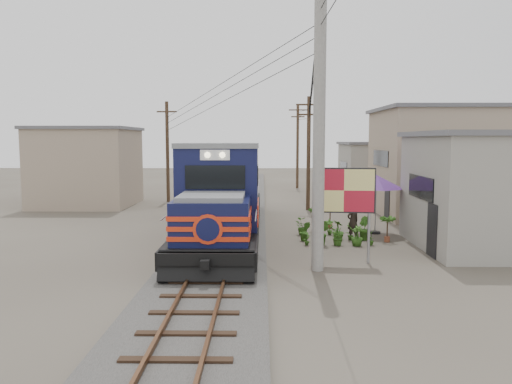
{
  "coord_description": "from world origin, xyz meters",
  "views": [
    {
      "loc": [
        1.65,
        -16.9,
        4.36
      ],
      "look_at": [
        1.39,
        3.69,
        2.2
      ],
      "focal_mm": 35.0,
      "sensor_mm": 36.0,
      "label": 1
    }
  ],
  "objects_px": {
    "billboard": "(344,193)",
    "vendor": "(353,221)",
    "market_umbrella": "(376,182)",
    "locomotive": "(226,197)"
  },
  "relations": [
    {
      "from": "billboard",
      "to": "market_umbrella",
      "type": "distance_m",
      "value": 6.08
    },
    {
      "from": "market_umbrella",
      "to": "vendor",
      "type": "distance_m",
      "value": 2.56
    },
    {
      "from": "market_umbrella",
      "to": "billboard",
      "type": "bearing_deg",
      "value": -113.29
    },
    {
      "from": "vendor",
      "to": "billboard",
      "type": "bearing_deg",
      "value": 46.43
    },
    {
      "from": "billboard",
      "to": "vendor",
      "type": "bearing_deg",
      "value": 80.39
    },
    {
      "from": "market_umbrella",
      "to": "vendor",
      "type": "relative_size",
      "value": 1.68
    },
    {
      "from": "market_umbrella",
      "to": "locomotive",
      "type": "bearing_deg",
      "value": -175.32
    },
    {
      "from": "locomotive",
      "to": "billboard",
      "type": "bearing_deg",
      "value": -48.0
    },
    {
      "from": "vendor",
      "to": "market_umbrella",
      "type": "bearing_deg",
      "value": -159.74
    },
    {
      "from": "locomotive",
      "to": "vendor",
      "type": "xyz_separation_m",
      "value": [
        5.61,
        -0.94,
        -0.96
      ]
    }
  ]
}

